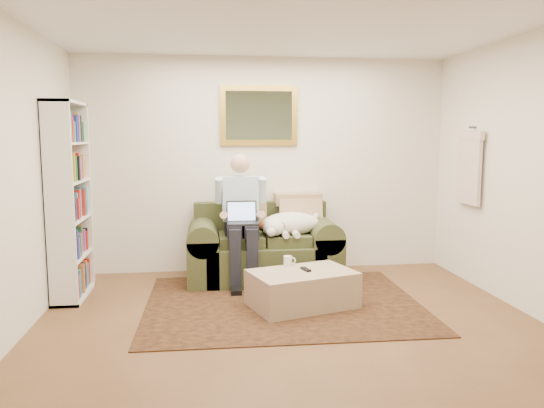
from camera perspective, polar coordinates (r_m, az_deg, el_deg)
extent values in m
cube|color=brown|center=(4.35, 2.99, -15.02)|extent=(4.50, 5.00, 0.01)
cube|color=white|center=(4.14, 3.24, 20.53)|extent=(4.50, 5.00, 0.01)
cube|color=white|center=(6.51, -0.84, 4.20)|extent=(4.50, 0.01, 2.60)
cube|color=black|center=(5.36, 1.17, -10.60)|extent=(2.71, 2.18, 0.01)
cube|color=#3D4323|center=(6.16, -0.92, -6.20)|extent=(1.31, 0.84, 0.43)
cube|color=#3D4323|center=(6.43, -1.28, -1.70)|extent=(1.59, 0.18, 0.44)
cube|color=#3D4323|center=(6.11, -7.41, -5.88)|extent=(0.35, 0.84, 0.87)
cube|color=#3D4323|center=(6.26, 5.42, -5.54)|extent=(0.35, 0.84, 0.87)
cube|color=#3D4323|center=(6.03, -3.32, -3.84)|extent=(0.50, 0.57, 0.12)
cube|color=#3D4323|center=(6.09, 1.56, -3.73)|extent=(0.50, 0.57, 0.12)
cube|color=black|center=(5.80, -3.21, -2.09)|extent=(0.34, 0.23, 0.02)
cube|color=black|center=(5.90, -3.30, -0.78)|extent=(0.34, 0.06, 0.23)
cube|color=#99BFF2|center=(5.89, -3.29, -0.79)|extent=(0.31, 0.05, 0.20)
cube|color=tan|center=(5.22, 3.26, -9.12)|extent=(1.11, 0.88, 0.35)
cylinder|color=white|center=(5.38, 1.70, -6.13)|extent=(0.08, 0.08, 0.10)
cube|color=black|center=(5.21, 3.65, -7.02)|extent=(0.09, 0.16, 0.02)
cube|color=gold|center=(6.47, -1.43, 9.49)|extent=(0.94, 0.04, 0.72)
cube|color=gray|center=(6.45, -1.41, 9.50)|extent=(0.80, 0.01, 0.58)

